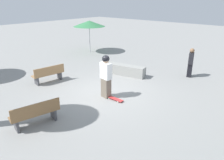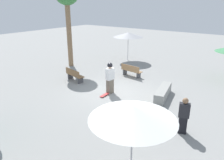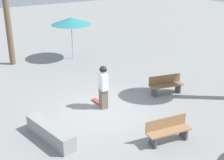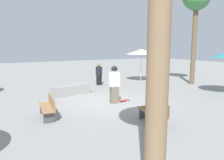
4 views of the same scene
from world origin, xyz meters
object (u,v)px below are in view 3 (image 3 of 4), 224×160
skateboard (98,102)px  concrete_ledge (50,133)px  bench_near (168,130)px  bench_far (166,85)px  shade_umbrella_teal (71,21)px  skater_main (103,86)px

skateboard → concrete_ledge: bearing=120.9°
bench_near → bench_far: bearing=-122.6°
bench_near → bench_far: 4.05m
skateboard → bench_near: bench_near is taller
bench_near → skateboard: bearing=-74.2°
concrete_ledge → shade_umbrella_teal: shade_umbrella_teal is taller
skater_main → bench_near: skater_main is taller
skater_main → skateboard: 1.05m
skateboard → shade_umbrella_teal: (-1.68, -6.30, 2.29)m
shade_umbrella_teal → bench_near: bearing=84.1°
bench_far → shade_umbrella_teal: (1.51, -7.00, 1.92)m
concrete_ledge → bench_near: bearing=147.7°
skateboard → shade_umbrella_teal: bearing=-15.3°
skater_main → shade_umbrella_teal: (-1.66, -6.78, 1.35)m
skateboard → bench_near: bearing=-171.2°
skater_main → concrete_ledge: 3.13m
skateboard → concrete_ledge: 3.26m
skater_main → shade_umbrella_teal: size_ratio=0.72×
skater_main → shade_umbrella_teal: 7.11m
skateboard → bench_near: size_ratio=0.49×
bench_far → skater_main: bearing=7.4°
skater_main → shade_umbrella_teal: bearing=-6.4°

